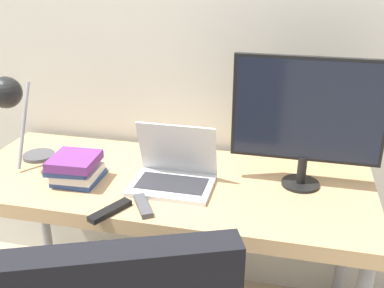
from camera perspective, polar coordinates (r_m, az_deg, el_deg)
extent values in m
cube|color=beige|center=(2.04, -0.58, 14.36)|extent=(8.00, 0.05, 2.60)
cube|color=tan|center=(1.86, -3.47, -5.23)|extent=(1.66, 0.66, 0.06)
cylinder|color=gray|center=(2.56, -18.41, -7.75)|extent=(0.05, 0.05, 0.70)
cylinder|color=gray|center=(2.24, 18.70, -12.50)|extent=(0.05, 0.05, 0.70)
cube|color=silver|center=(1.77, -2.56, -5.28)|extent=(0.32, 0.23, 0.02)
cube|color=#2D2D33|center=(1.77, -2.57, -4.99)|extent=(0.27, 0.14, 0.00)
cube|color=silver|center=(1.79, -1.89, -0.62)|extent=(0.32, 0.07, 0.23)
cube|color=black|center=(1.79, -1.91, -0.66)|extent=(0.29, 0.06, 0.20)
cylinder|color=black|center=(1.84, 13.59, -4.91)|extent=(0.15, 0.15, 0.01)
cylinder|color=black|center=(1.81, 13.77, -3.20)|extent=(0.04, 0.04, 0.11)
cube|color=black|center=(1.73, 14.53, 4.18)|extent=(0.57, 0.02, 0.40)
cube|color=black|center=(1.71, 14.53, 4.04)|extent=(0.54, 0.00, 0.38)
cylinder|color=#4C4C51|center=(2.14, -18.86, -1.41)|extent=(0.14, 0.14, 0.02)
cylinder|color=#99999E|center=(2.02, -20.62, 2.22)|extent=(0.02, 0.17, 0.34)
sphere|color=black|center=(1.91, -22.56, 6.07)|extent=(0.12, 0.12, 0.12)
cube|color=#334C8C|center=(1.88, -14.14, -4.15)|extent=(0.17, 0.18, 0.02)
cube|color=silver|center=(1.86, -14.30, -3.51)|extent=(0.17, 0.18, 0.03)
cube|color=#334C8C|center=(1.86, -14.91, -2.56)|extent=(0.19, 0.22, 0.02)
cube|color=#753384|center=(1.83, -14.71, -2.05)|extent=(0.19, 0.19, 0.04)
cube|color=#4C4C51|center=(1.64, -6.22, -7.80)|extent=(0.11, 0.15, 0.02)
cube|color=black|center=(1.63, -10.36, -8.33)|extent=(0.11, 0.17, 0.02)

